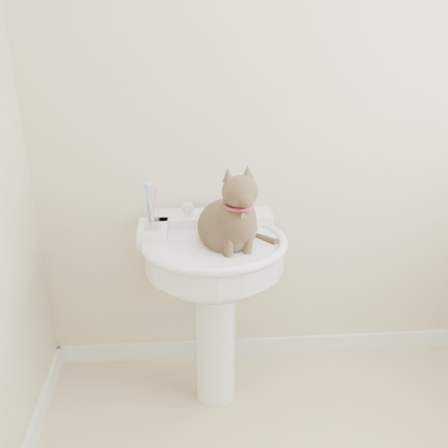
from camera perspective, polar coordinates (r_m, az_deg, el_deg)
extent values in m
cube|color=white|center=(2.74, 5.95, -12.99)|extent=(2.20, 0.02, 0.09)
cylinder|color=white|center=(2.31, -0.97, -12.45)|extent=(0.18, 0.18, 0.63)
cylinder|color=white|center=(2.10, -1.05, -3.40)|extent=(0.55, 0.55, 0.12)
ellipsoid|color=white|center=(2.12, -1.04, -4.84)|extent=(0.51, 0.44, 0.20)
torus|color=white|center=(2.07, -1.06, -2.04)|extent=(0.58, 0.58, 0.04)
cube|color=white|center=(2.24, -1.34, 0.50)|extent=(0.52, 0.14, 0.06)
cube|color=white|center=(2.14, -7.72, -0.92)|extent=(0.12, 0.18, 0.06)
cylinder|color=silver|center=(2.19, -1.30, 1.27)|extent=(0.05, 0.05, 0.05)
cylinder|color=silver|center=(2.13, -1.24, 1.49)|extent=(0.04, 0.04, 0.14)
sphere|color=white|center=(2.20, -4.20, 1.87)|extent=(0.06, 0.06, 0.06)
sphere|color=white|center=(2.21, 1.53, 2.03)|extent=(0.06, 0.06, 0.06)
cube|color=orange|center=(2.27, 0.78, 1.97)|extent=(0.10, 0.07, 0.03)
cylinder|color=silver|center=(2.11, -7.80, -0.40)|extent=(0.07, 0.07, 0.01)
cylinder|color=white|center=(2.09, -7.87, 0.75)|extent=(0.06, 0.06, 0.09)
cylinder|color=#3A8AE4|center=(2.07, -8.28, 2.00)|extent=(0.01, 0.01, 0.17)
cylinder|color=white|center=(2.07, -7.95, 2.02)|extent=(0.01, 0.01, 0.17)
cylinder|color=pink|center=(2.07, -7.62, 2.03)|extent=(0.01, 0.01, 0.17)
ellipsoid|color=brown|center=(2.04, 0.54, -0.24)|extent=(0.23, 0.27, 0.21)
ellipsoid|color=brown|center=(1.93, 0.77, 0.41)|extent=(0.15, 0.14, 0.19)
ellipsoid|color=brown|center=(1.85, 0.88, 3.47)|extent=(0.13, 0.12, 0.12)
cone|color=brown|center=(1.85, -0.31, 5.47)|extent=(0.05, 0.05, 0.05)
cone|color=brown|center=(1.86, 1.97, 5.51)|extent=(0.05, 0.05, 0.05)
cylinder|color=brown|center=(2.11, 3.81, -1.69)|extent=(0.03, 0.03, 0.25)
torus|color=maroon|center=(1.88, 0.84, 2.00)|extent=(0.11, 0.11, 0.01)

